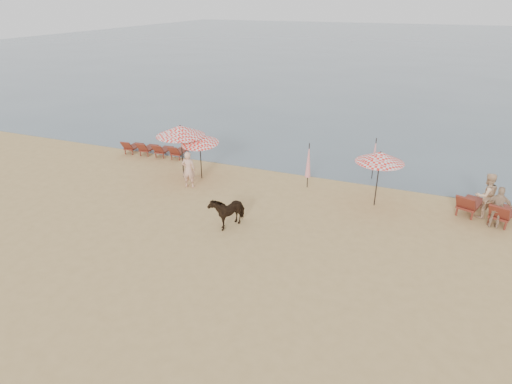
% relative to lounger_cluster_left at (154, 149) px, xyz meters
% --- Properties ---
extents(ground, '(120.00, 120.00, 0.00)m').
position_rel_lounger_cluster_left_xyz_m(ground, '(8.23, -9.81, -0.40)').
color(ground, tan).
rests_on(ground, ground).
extents(sea, '(160.00, 140.00, 0.06)m').
position_rel_lounger_cluster_left_xyz_m(sea, '(8.23, 70.19, -0.40)').
color(sea, '#51606B').
rests_on(sea, ground).
extents(lounger_cluster_left, '(3.70, 1.80, 0.57)m').
position_rel_lounger_cluster_left_xyz_m(lounger_cluster_left, '(0.00, 0.00, 0.00)').
color(lounger_cluster_left, maroon).
rests_on(lounger_cluster_left, ground).
extents(lounger_cluster_right, '(2.52, 2.48, 0.71)m').
position_rel_lounger_cluster_left_xyz_m(lounger_cluster_right, '(17.08, -1.54, 0.10)').
color(lounger_cluster_right, maroon).
rests_on(lounger_cluster_right, ground).
extents(umbrella_open_left_a, '(2.39, 2.39, 2.73)m').
position_rel_lounger_cluster_left_xyz_m(umbrella_open_left_a, '(3.23, -2.23, 2.05)').
color(umbrella_open_left_a, black).
rests_on(umbrella_open_left_a, ground).
extents(umbrella_open_left_b, '(1.87, 1.91, 2.39)m').
position_rel_lounger_cluster_left_xyz_m(umbrella_open_left_b, '(4.16, -2.04, 1.67)').
color(umbrella_open_left_b, black).
rests_on(umbrella_open_left_b, ground).
extents(umbrella_open_right, '(2.05, 2.05, 2.50)m').
position_rel_lounger_cluster_left_xyz_m(umbrella_open_right, '(12.71, -1.93, 1.86)').
color(umbrella_open_right, black).
rests_on(umbrella_open_right, ground).
extents(umbrella_closed_left, '(0.27, 0.27, 2.23)m').
position_rel_lounger_cluster_left_xyz_m(umbrella_closed_left, '(9.43, -1.14, 0.98)').
color(umbrella_closed_left, black).
rests_on(umbrella_closed_left, ground).
extents(umbrella_closed_right, '(0.26, 0.26, 2.15)m').
position_rel_lounger_cluster_left_xyz_m(umbrella_closed_right, '(12.19, 1.05, 0.93)').
color(umbrella_closed_right, black).
rests_on(umbrella_closed_right, ground).
extents(cow, '(1.21, 1.69, 1.30)m').
position_rel_lounger_cluster_left_xyz_m(cow, '(7.46, -5.94, 0.26)').
color(cow, black).
rests_on(cow, ground).
extents(beachgoer_left, '(0.73, 0.57, 1.79)m').
position_rel_lounger_cluster_left_xyz_m(beachgoer_left, '(4.12, -3.20, 0.50)').
color(beachgoer_left, '#DDA48A').
rests_on(beachgoer_left, ground).
extents(beachgoer_right_a, '(1.19, 1.10, 1.95)m').
position_rel_lounger_cluster_left_xyz_m(beachgoer_right_a, '(17.02, -1.40, 0.58)').
color(beachgoer_right_a, '#DBB189').
rests_on(beachgoer_right_a, ground).
extents(beachgoer_right_b, '(1.04, 0.48, 1.74)m').
position_rel_lounger_cluster_left_xyz_m(beachgoer_right_b, '(17.41, -2.17, 0.47)').
color(beachgoer_right_b, tan).
rests_on(beachgoer_right_b, ground).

